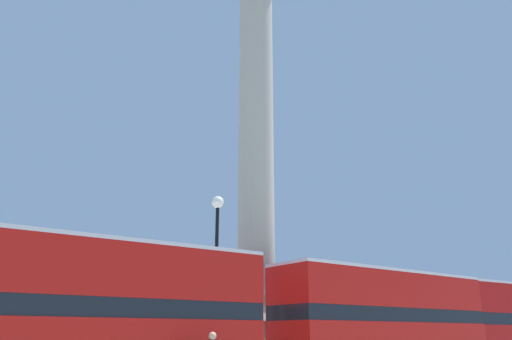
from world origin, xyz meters
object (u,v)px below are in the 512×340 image
street_lamp (216,263)px  bus_c (386,317)px  monument_column (256,203)px  bus_a (97,308)px

street_lamp → bus_c: bearing=-16.1°
monument_column → bus_c: monument_column is taller
bus_a → bus_c: 11.94m
street_lamp → bus_a: bearing=-158.4°
bus_a → street_lamp: 5.69m
bus_a → bus_c: bearing=-2.0°
monument_column → bus_a: monument_column is taller
bus_c → street_lamp: bearing=160.6°
monument_column → street_lamp: size_ratio=3.13×
street_lamp → monument_column: bearing=32.2°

